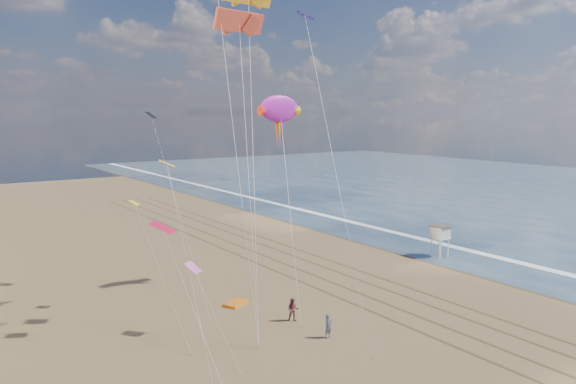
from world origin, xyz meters
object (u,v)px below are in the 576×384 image
at_px(grounded_kite, 236,303).
at_px(kite_flyer_a, 328,326).
at_px(show_kite, 279,109).
at_px(kite_flyer_b, 293,310).
at_px(lifeguard_stand, 440,233).

bearing_deg(grounded_kite, kite_flyer_a, -105.52).
xyz_separation_m(show_kite, kite_flyer_b, (-4.75, -9.07, -16.01)).
bearing_deg(lifeguard_stand, kite_flyer_a, -155.98).
xyz_separation_m(grounded_kite, kite_flyer_b, (1.91, -6.02, 0.83)).
relative_size(lifeguard_stand, kite_flyer_b, 1.90).
distance_m(show_kite, kite_flyer_b, 19.01).
relative_size(kite_flyer_a, kite_flyer_b, 0.96).
xyz_separation_m(grounded_kite, kite_flyer_a, (2.13, -10.30, 0.79)).
relative_size(lifeguard_stand, show_kite, 0.18).
relative_size(grounded_kite, show_kite, 0.11).
distance_m(grounded_kite, kite_flyer_a, 10.55).
distance_m(kite_flyer_a, kite_flyer_b, 4.29).
distance_m(grounded_kite, show_kite, 18.37).
height_order(grounded_kite, kite_flyer_a, kite_flyer_a).
xyz_separation_m(grounded_kite, show_kite, (6.66, 3.05, 16.85)).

